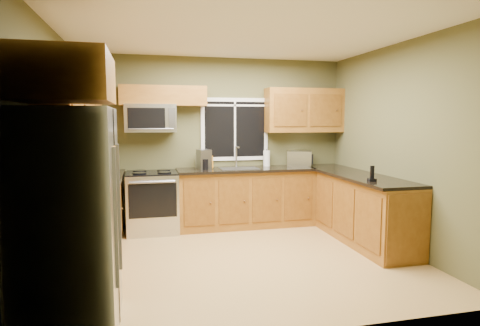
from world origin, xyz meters
name	(u,v)px	position (x,y,z in m)	size (l,w,h in m)	color
floor	(243,259)	(0.00, 0.00, 0.00)	(4.20, 4.20, 0.00)	tan
ceiling	(243,34)	(0.00, 0.00, 2.70)	(4.20, 4.20, 0.00)	white
back_wall	(217,142)	(0.00, 1.80, 1.35)	(4.20, 4.20, 0.00)	brown
front_wall	(298,166)	(0.00, -1.80, 1.35)	(4.20, 4.20, 0.00)	brown
left_wall	(54,153)	(-2.10, 0.00, 1.35)	(3.60, 3.60, 0.00)	brown
right_wall	(397,147)	(2.10, 0.00, 1.35)	(3.60, 3.60, 0.00)	brown
window	(235,129)	(0.30, 1.78, 1.55)	(1.12, 0.03, 1.02)	white
base_cabinets_left	(92,222)	(-1.80, 0.48, 0.45)	(0.60, 2.65, 0.90)	brown
countertop_left	(93,184)	(-1.78, 0.48, 0.92)	(0.65, 2.65, 0.04)	black
base_cabinets_back	(246,198)	(0.42, 1.50, 0.45)	(2.17, 0.60, 0.90)	brown
countertop_back	(246,169)	(0.42, 1.48, 0.92)	(2.17, 0.65, 0.04)	black
base_cabinets_peninsula	(354,206)	(1.80, 0.54, 0.45)	(0.60, 2.52, 0.90)	brown
countertop_peninsula	(353,174)	(1.78, 0.55, 0.92)	(0.65, 2.50, 0.04)	black
upper_cabinets_left	(75,107)	(-1.94, 0.48, 1.86)	(0.33, 2.65, 0.72)	brown
upper_cabinets_back_left	(163,96)	(-0.85, 1.64, 2.07)	(1.30, 0.33, 0.30)	brown
upper_cabinets_back_right	(304,110)	(1.45, 1.64, 1.86)	(1.30, 0.33, 0.72)	brown
upper_cabinet_over_fridge	(62,77)	(-1.74, -1.30, 2.03)	(0.72, 0.90, 0.38)	brown
refrigerator	(69,221)	(-1.74, -1.30, 0.90)	(0.74, 0.90, 1.80)	#B7B7BC
range	(153,202)	(-1.05, 1.47, 0.47)	(0.76, 0.69, 0.94)	#B7B7BC
microwave	(150,118)	(-1.05, 1.61, 1.73)	(0.76, 0.41, 0.42)	#B7B7BC
sink	(239,168)	(0.30, 1.49, 0.95)	(0.60, 0.42, 0.36)	slate
toaster_oven	(299,158)	(1.37, 1.62, 1.06)	(0.48, 0.43, 0.25)	#B7B7BC
coffee_maker	(204,160)	(-0.25, 1.52, 1.08)	(0.22, 0.28, 0.30)	slate
kettle	(200,160)	(-0.29, 1.65, 1.07)	(0.17, 0.17, 0.27)	#B7B7BC
paper_towel_roll	(267,158)	(0.82, 1.68, 1.07)	(0.12, 0.12, 0.29)	white
soap_bottle_a	(210,160)	(-0.15, 1.55, 1.08)	(0.11, 0.11, 0.28)	orange
soap_bottle_c	(207,164)	(-0.19, 1.56, 1.02)	(0.13, 0.13, 0.16)	white
cordless_phone	(372,177)	(1.61, -0.22, 1.00)	(0.10, 0.10, 0.20)	black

